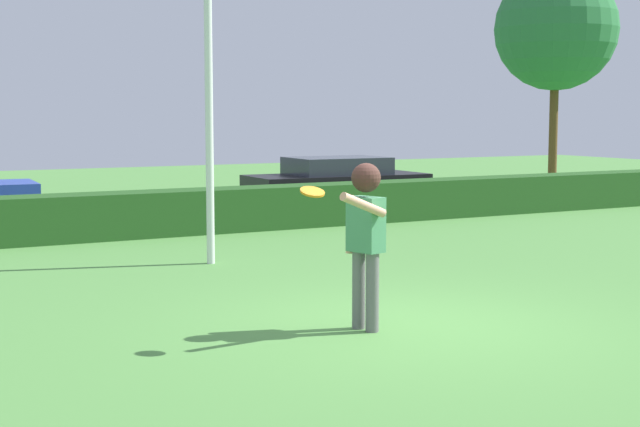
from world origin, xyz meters
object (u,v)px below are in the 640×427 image
at_px(frisbee, 312,192).
at_px(parked_car_black, 337,181).
at_px(person, 365,226).
at_px(lamppost, 208,50).
at_px(birch_tree, 556,29).

height_order(frisbee, parked_car_black, frisbee).
distance_m(person, lamppost, 5.36).
xyz_separation_m(person, parked_car_black, (5.80, 10.74, -0.42)).
bearing_deg(frisbee, person, 19.96).
relative_size(person, lamppost, 0.31).
relative_size(lamppost, birch_tree, 0.88).
bearing_deg(person, birch_tree, 42.03).
bearing_deg(birch_tree, lamppost, -149.99).
bearing_deg(parked_car_black, frisbee, -120.82).
relative_size(person, parked_car_black, 0.42).
height_order(person, parked_car_black, person).
relative_size(parked_car_black, birch_tree, 0.65).
distance_m(person, birch_tree, 20.18).
bearing_deg(lamppost, frisbee, -101.28).
relative_size(frisbee, parked_car_black, 0.06).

